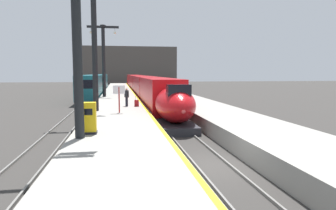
{
  "coord_description": "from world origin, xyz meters",
  "views": [
    {
      "loc": [
        -4.05,
        -12.64,
        4.12
      ],
      "look_at": [
        -0.52,
        8.91,
        1.8
      ],
      "focal_mm": 32.26,
      "sensor_mm": 36.0,
      "label": 1
    }
  ],
  "objects_px": {
    "highspeed_train_main": "(141,85)",
    "passenger_near_edge": "(127,96)",
    "station_column_mid": "(94,36)",
    "rolling_suitcase": "(137,103)",
    "station_column_near": "(77,7)",
    "station_column_far": "(103,54)",
    "regional_train_adjacent": "(96,84)",
    "departure_info_board": "(119,93)",
    "ticket_machine_yellow": "(89,119)"
  },
  "relations": [
    {
      "from": "departure_info_board",
      "to": "station_column_mid",
      "type": "bearing_deg",
      "value": 138.0
    },
    {
      "from": "station_column_near",
      "to": "passenger_near_edge",
      "type": "bearing_deg",
      "value": 79.51
    },
    {
      "from": "rolling_suitcase",
      "to": "departure_info_board",
      "type": "bearing_deg",
      "value": -110.34
    },
    {
      "from": "regional_train_adjacent",
      "to": "ticket_machine_yellow",
      "type": "relative_size",
      "value": 22.87
    },
    {
      "from": "highspeed_train_main",
      "to": "regional_train_adjacent",
      "type": "relative_size",
      "value": 2.04
    },
    {
      "from": "rolling_suitcase",
      "to": "passenger_near_edge",
      "type": "bearing_deg",
      "value": 154.69
    },
    {
      "from": "passenger_near_edge",
      "to": "departure_info_board",
      "type": "height_order",
      "value": "departure_info_board"
    },
    {
      "from": "station_column_mid",
      "to": "rolling_suitcase",
      "type": "height_order",
      "value": "station_column_mid"
    },
    {
      "from": "station_column_mid",
      "to": "ticket_machine_yellow",
      "type": "relative_size",
      "value": 6.32
    },
    {
      "from": "station_column_mid",
      "to": "passenger_near_edge",
      "type": "relative_size",
      "value": 5.98
    },
    {
      "from": "station_column_mid",
      "to": "departure_info_board",
      "type": "bearing_deg",
      "value": -42.0
    },
    {
      "from": "station_column_near",
      "to": "rolling_suitcase",
      "type": "relative_size",
      "value": 10.13
    },
    {
      "from": "regional_train_adjacent",
      "to": "station_column_near",
      "type": "xyz_separation_m",
      "value": [
        2.25,
        -41.64,
        4.96
      ]
    },
    {
      "from": "station_column_far",
      "to": "rolling_suitcase",
      "type": "xyz_separation_m",
      "value": [
        3.46,
        -12.32,
        -5.21
      ]
    },
    {
      "from": "station_column_mid",
      "to": "rolling_suitcase",
      "type": "relative_size",
      "value": 10.29
    },
    {
      "from": "highspeed_train_main",
      "to": "departure_info_board",
      "type": "distance_m",
      "value": 31.97
    },
    {
      "from": "station_column_mid",
      "to": "highspeed_train_main",
      "type": "bearing_deg",
      "value": 78.88
    },
    {
      "from": "rolling_suitcase",
      "to": "ticket_machine_yellow",
      "type": "height_order",
      "value": "ticket_machine_yellow"
    },
    {
      "from": "passenger_near_edge",
      "to": "station_column_mid",
      "type": "bearing_deg",
      "value": -130.39
    },
    {
      "from": "rolling_suitcase",
      "to": "departure_info_board",
      "type": "xyz_separation_m",
      "value": [
        -1.59,
        -4.28,
        1.2
      ]
    },
    {
      "from": "regional_train_adjacent",
      "to": "station_column_mid",
      "type": "relative_size",
      "value": 3.62
    },
    {
      "from": "station_column_mid",
      "to": "rolling_suitcase",
      "type": "bearing_deg",
      "value": 36.87
    },
    {
      "from": "departure_info_board",
      "to": "regional_train_adjacent",
      "type": "bearing_deg",
      "value": 97.09
    },
    {
      "from": "rolling_suitcase",
      "to": "ticket_machine_yellow",
      "type": "bearing_deg",
      "value": -104.34
    },
    {
      "from": "station_column_far",
      "to": "passenger_near_edge",
      "type": "relative_size",
      "value": 5.42
    },
    {
      "from": "regional_train_adjacent",
      "to": "station_column_far",
      "type": "distance_m",
      "value": 16.9
    },
    {
      "from": "station_column_mid",
      "to": "departure_info_board",
      "type": "relative_size",
      "value": 4.77
    },
    {
      "from": "highspeed_train_main",
      "to": "regional_train_adjacent",
      "type": "height_order",
      "value": "regional_train_adjacent"
    },
    {
      "from": "regional_train_adjacent",
      "to": "passenger_near_edge",
      "type": "bearing_deg",
      "value": -80.35
    },
    {
      "from": "regional_train_adjacent",
      "to": "passenger_near_edge",
      "type": "height_order",
      "value": "regional_train_adjacent"
    },
    {
      "from": "ticket_machine_yellow",
      "to": "passenger_near_edge",
      "type": "bearing_deg",
      "value": 80.01
    },
    {
      "from": "station_column_far",
      "to": "station_column_mid",
      "type": "bearing_deg",
      "value": -90.0
    },
    {
      "from": "station_column_mid",
      "to": "departure_info_board",
      "type": "distance_m",
      "value": 5.16
    },
    {
      "from": "station_column_near",
      "to": "station_column_far",
      "type": "height_order",
      "value": "station_column_near"
    },
    {
      "from": "station_column_far",
      "to": "ticket_machine_yellow",
      "type": "xyz_separation_m",
      "value": [
        0.35,
        -24.49,
        -4.77
      ]
    },
    {
      "from": "station_column_far",
      "to": "passenger_near_edge",
      "type": "distance_m",
      "value": 12.99
    },
    {
      "from": "station_column_near",
      "to": "station_column_mid",
      "type": "xyz_separation_m",
      "value": [
        -0.05,
        10.56,
        -0.03
      ]
    },
    {
      "from": "highspeed_train_main",
      "to": "passenger_near_edge",
      "type": "relative_size",
      "value": 44.2
    },
    {
      "from": "passenger_near_edge",
      "to": "rolling_suitcase",
      "type": "bearing_deg",
      "value": -25.31
    },
    {
      "from": "highspeed_train_main",
      "to": "station_column_near",
      "type": "bearing_deg",
      "value": -98.2
    },
    {
      "from": "regional_train_adjacent",
      "to": "station_column_mid",
      "type": "bearing_deg",
      "value": -85.95
    },
    {
      "from": "station_column_near",
      "to": "regional_train_adjacent",
      "type": "bearing_deg",
      "value": 93.1
    },
    {
      "from": "regional_train_adjacent",
      "to": "station_column_mid",
      "type": "distance_m",
      "value": 31.54
    },
    {
      "from": "rolling_suitcase",
      "to": "regional_train_adjacent",
      "type": "bearing_deg",
      "value": 101.24
    },
    {
      "from": "highspeed_train_main",
      "to": "station_column_far",
      "type": "xyz_separation_m",
      "value": [
        -5.9,
        -15.11,
        4.59
      ]
    },
    {
      "from": "station_column_far",
      "to": "departure_info_board",
      "type": "xyz_separation_m",
      "value": [
        1.87,
        -16.6,
        -4.01
      ]
    },
    {
      "from": "station_column_near",
      "to": "departure_info_board",
      "type": "height_order",
      "value": "station_column_near"
    },
    {
      "from": "rolling_suitcase",
      "to": "ticket_machine_yellow",
      "type": "relative_size",
      "value": 0.61
    },
    {
      "from": "ticket_machine_yellow",
      "to": "station_column_far",
      "type": "bearing_deg",
      "value": 90.82
    },
    {
      "from": "station_column_far",
      "to": "rolling_suitcase",
      "type": "distance_m",
      "value": 13.82
    }
  ]
}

